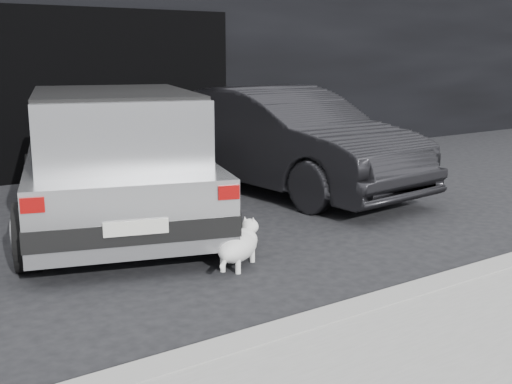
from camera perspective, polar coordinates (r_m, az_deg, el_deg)
ground at (r=6.83m, az=-6.39°, el=-4.11°), size 80.00×80.00×0.00m
building_facade at (r=12.49m, az=-16.07°, el=14.51°), size 34.00×4.00×5.00m
garage_opening at (r=10.61m, az=-12.12°, el=8.68°), size 4.00×0.10×2.60m
curb at (r=5.50m, az=16.45°, el=-8.01°), size 18.00×0.25×0.12m
silver_hatchback at (r=7.32m, az=-12.54°, el=3.44°), size 2.99×4.49×1.52m
second_car at (r=9.06m, az=2.40°, el=4.70°), size 1.94×4.52×1.45m
cat_siamese at (r=6.41m, az=-1.18°, el=-4.13°), size 0.34×0.68×0.24m
cat_white at (r=5.90m, az=-1.46°, el=-4.68°), size 0.74×0.62×0.41m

